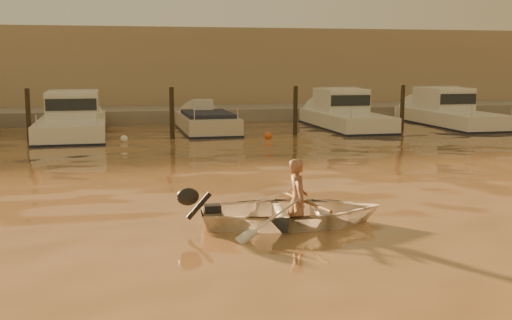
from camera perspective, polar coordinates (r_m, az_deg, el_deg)
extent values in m
plane|color=brown|center=(11.86, 0.04, -5.80)|extent=(160.00, 160.00, 0.00)
imported|color=white|center=(11.90, 3.24, -4.63)|extent=(3.58, 2.70, 0.70)
imported|color=#8D5D46|center=(11.87, 3.73, -3.53)|extent=(0.41, 0.58, 1.52)
cylinder|color=brown|center=(11.91, 4.43, -3.69)|extent=(0.31, 2.09, 0.13)
cylinder|color=brown|center=(11.87, 3.49, -3.73)|extent=(0.60, 2.04, 0.13)
cylinder|color=#2D2319|center=(25.24, -19.57, 3.53)|extent=(0.18, 0.18, 2.20)
cylinder|color=#2D2319|center=(25.19, -7.49, 3.95)|extent=(0.18, 0.18, 2.20)
cylinder|color=#2D2319|center=(26.14, 3.52, 4.18)|extent=(0.18, 0.18, 2.20)
cylinder|color=#2D2319|center=(27.83, 12.87, 4.26)|extent=(0.18, 0.18, 2.20)
sphere|color=white|center=(24.45, -11.65, 1.82)|extent=(0.30, 0.30, 0.30)
sphere|color=#E1571A|center=(25.12, 1.10, 2.18)|extent=(0.30, 0.30, 0.30)
sphere|color=silver|center=(27.24, 11.70, 2.51)|extent=(0.30, 0.30, 0.30)
cube|color=gray|center=(32.91, -8.41, 3.74)|extent=(52.00, 4.00, 1.00)
cube|color=#9E8466|center=(38.28, -9.15, 7.79)|extent=(46.00, 7.00, 4.80)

